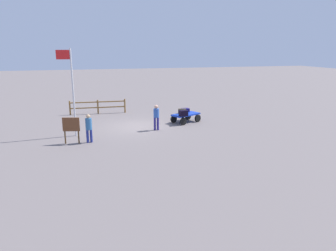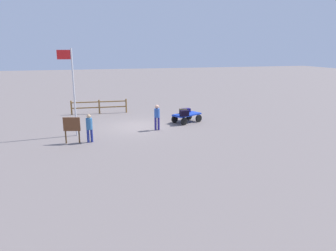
# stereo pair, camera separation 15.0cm
# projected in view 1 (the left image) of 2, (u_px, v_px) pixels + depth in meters

# --- Properties ---
(ground_plane) EXTENTS (120.00, 120.00, 0.00)m
(ground_plane) POSITION_uv_depth(u_px,v_px,m) (137.00, 126.00, 21.43)
(ground_plane) COLOR #6A605E
(luggage_cart) EXTENTS (2.25, 1.83, 0.63)m
(luggage_cart) POSITION_uv_depth(u_px,v_px,m) (186.00, 116.00, 22.52)
(luggage_cart) COLOR #1637B8
(luggage_cart) RESTS_ON ground
(suitcase_olive) EXTENTS (0.59, 0.41, 0.39)m
(suitcase_olive) POSITION_uv_depth(u_px,v_px,m) (183.00, 113.00, 21.69)
(suitcase_olive) COLOR black
(suitcase_olive) RESTS_ON luggage_cart
(suitcase_tan) EXTENTS (0.63, 0.47, 0.33)m
(suitcase_tan) POSITION_uv_depth(u_px,v_px,m) (182.00, 111.00, 22.53)
(suitcase_tan) COLOR #3F3424
(suitcase_tan) RESTS_ON luggage_cart
(suitcase_grey) EXTENTS (0.61, 0.46, 0.24)m
(suitcase_grey) POSITION_uv_depth(u_px,v_px,m) (185.00, 110.00, 23.17)
(suitcase_grey) COLOR #1C154F
(suitcase_grey) RESTS_ON luggage_cart
(worker_lead) EXTENTS (0.38, 0.38, 1.65)m
(worker_lead) POSITION_uv_depth(u_px,v_px,m) (156.00, 115.00, 20.27)
(worker_lead) COLOR navy
(worker_lead) RESTS_ON ground
(worker_trailing) EXTENTS (0.40, 0.40, 1.62)m
(worker_trailing) POSITION_uv_depth(u_px,v_px,m) (89.00, 126.00, 17.60)
(worker_trailing) COLOR navy
(worker_trailing) RESTS_ON ground
(flagpole) EXTENTS (0.85, 0.10, 5.17)m
(flagpole) POSITION_uv_depth(u_px,v_px,m) (71.00, 86.00, 18.46)
(flagpole) COLOR silver
(flagpole) RESTS_ON ground
(signboard) EXTENTS (0.92, 0.30, 1.48)m
(signboard) POSITION_uv_depth(u_px,v_px,m) (71.00, 127.00, 17.39)
(signboard) COLOR #4C3319
(signboard) RESTS_ON ground
(wooden_fence) EXTENTS (4.44, 0.36, 1.12)m
(wooden_fence) POSITION_uv_depth(u_px,v_px,m) (98.00, 106.00, 25.43)
(wooden_fence) COLOR brown
(wooden_fence) RESTS_ON ground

